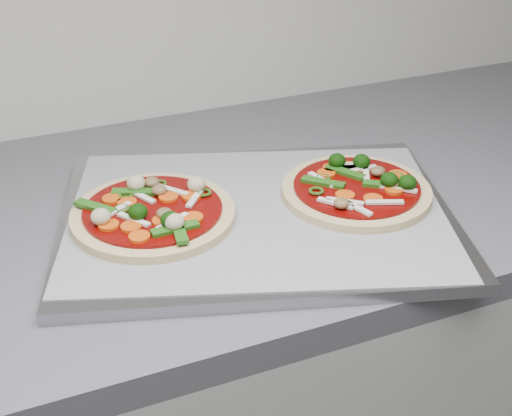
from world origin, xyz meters
name	(u,v)px	position (x,y,z in m)	size (l,w,h in m)	color
base_cabinet	(393,382)	(0.00, 1.30, 0.43)	(3.60, 0.60, 0.86)	#B2B2B0
countertop	(422,167)	(0.00, 1.30, 0.88)	(3.60, 0.60, 0.04)	#5B5B62
baking_tray	(257,217)	(-0.31, 1.22, 0.91)	(0.49, 0.37, 0.02)	#95969A
parchment	(257,211)	(-0.31, 1.22, 0.92)	(0.47, 0.34, 0.00)	#94959A
pizza_left	(153,212)	(-0.44, 1.25, 0.93)	(0.23, 0.23, 0.03)	#D2BB78
pizza_right	(358,188)	(-0.17, 1.20, 0.93)	(0.22, 0.22, 0.03)	#D2BB78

